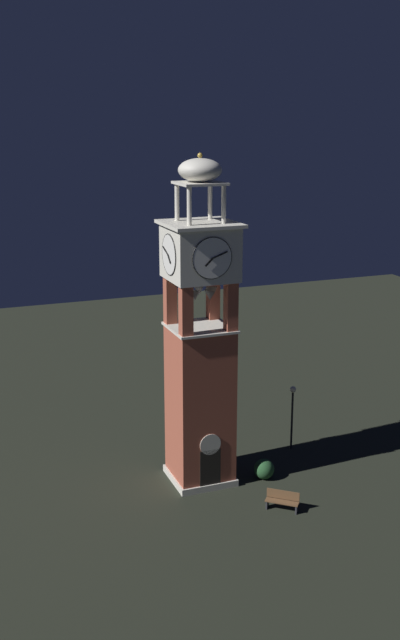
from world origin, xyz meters
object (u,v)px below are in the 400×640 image
Objects in this scene: clock_tower at (200,353)px; trash_bin at (207,432)px; lamp_post at (292,405)px; park_bench at (282,500)px.

clock_tower is 8.16m from trash_bin.
clock_tower is 7.63m from lamp_post.
trash_bin is (-3.96, 2.95, -2.21)m from lamp_post.
clock_tower reaches higher than lamp_post.
lamp_post reaches higher than park_bench.
clock_tower is 20.78× the size of trash_bin.
clock_tower is 4.44× the size of lamp_post.
clock_tower is 8.15m from park_bench.
park_bench is (2.55, -4.38, -6.39)m from clock_tower.
clock_tower is at bearing -165.97° from lamp_post.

